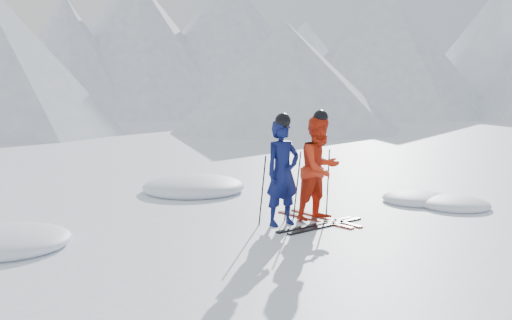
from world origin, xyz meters
TOP-DOWN VIEW (x-y plane):
  - ground at (0.00, 0.00)m, footprint 160.00×160.00m
  - mountain_range at (5.71, 35.31)m, footprint 106.15×62.94m
  - skier_blue at (-1.30, 0.32)m, footprint 0.66×0.45m
  - skier_red at (-0.54, 0.31)m, footprint 0.96×0.80m
  - pole_blue_left at (-1.60, 0.47)m, footprint 0.12×0.08m
  - pole_blue_right at (-1.05, 0.57)m, footprint 0.12×0.07m
  - pole_red_left at (-0.84, 0.56)m, footprint 0.12×0.10m
  - pole_red_right at (-0.24, 0.46)m, footprint 0.12×0.08m
  - ski_worn_left at (-0.66, 0.31)m, footprint 0.39×1.69m
  - ski_worn_right at (-0.42, 0.31)m, footprint 0.27×1.70m
  - ski_loose_a at (-0.85, -0.01)m, footprint 1.70×0.30m
  - ski_loose_b at (-0.75, -0.16)m, footprint 1.69×0.36m
  - snow_lumps at (-1.50, 2.46)m, footprint 9.30×5.97m

SIDE VIEW (x-z plane):
  - ground at x=0.00m, z-range 0.00..0.00m
  - snow_lumps at x=-1.50m, z-range -0.25..0.25m
  - ski_worn_left at x=-0.66m, z-range 0.00..0.03m
  - ski_worn_right at x=-0.42m, z-range 0.00..0.03m
  - ski_loose_a at x=-0.85m, z-range 0.00..0.03m
  - ski_loose_b at x=-0.75m, z-range 0.00..0.03m
  - pole_blue_left at x=-1.60m, z-range 0.00..1.17m
  - pole_blue_right at x=-1.05m, z-range 0.00..1.17m
  - pole_red_left at x=-0.84m, z-range 0.00..1.20m
  - pole_red_right at x=-0.24m, z-range 0.00..1.20m
  - skier_blue at x=-1.30m, z-range 0.00..1.76m
  - skier_red at x=-0.54m, z-range 0.00..1.80m
  - mountain_range at x=5.71m, z-range -1.04..14.49m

